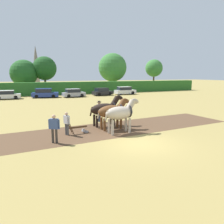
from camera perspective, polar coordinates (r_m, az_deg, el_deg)
The scene contains 20 objects.
ground_plane at distance 13.07m, azimuth 7.63°, elevation -8.20°, with size 240.00×240.00×0.00m, color #998447.
plowed_furrow_strip at distance 14.85m, azimuth -15.03°, elevation -6.22°, with size 28.36×4.49×0.01m, color brown.
hedgerow at distance 44.77m, azimuth -15.26°, elevation 5.94°, with size 69.27×1.88×2.48m, color #286023.
tree_center at distance 50.41m, azimuth -22.02°, elevation 9.35°, with size 5.69×5.69×7.06m.
tree_center_right at distance 50.43m, azimuth -17.20°, elevation 10.82°, with size 5.12×5.12×7.83m.
tree_right at distance 55.98m, azimuth 0.14°, elevation 11.55°, with size 7.06×7.06×9.22m.
tree_far_right at distance 61.80m, azimuth 10.92°, elevation 11.17°, with size 4.70×4.70×8.01m.
church_spire at distance 85.11m, azimuth -19.21°, elevation 11.65°, with size 2.20×2.20×14.29m.
draft_horse_lead_left at distance 14.95m, azimuth 2.34°, elevation -0.23°, with size 2.74×1.08×2.44m.
draft_horse_lead_right at distance 16.03m, azimuth 0.13°, elevation 0.16°, with size 2.74×1.12×2.33m.
draft_horse_trail_left at distance 17.11m, azimuth -1.74°, elevation 0.82°, with size 2.97×1.12×2.45m.
plow at distance 15.24m, azimuth -8.40°, elevation -4.36°, with size 1.53×0.49×1.13m.
farmer_at_plow at distance 14.83m, azimuth -11.76°, elevation -2.60°, with size 0.36×0.60×1.55m.
farmer_beside_team at distance 18.53m, azimuth -3.37°, elevation 0.67°, with size 0.46×0.69×1.81m.
farmer_onlooker_left at distance 13.26m, azimuth -14.88°, elevation -3.70°, with size 0.61×0.41×1.71m.
parked_car_center_left at distance 39.51m, azimuth -25.71°, elevation 4.04°, with size 4.07×2.07×1.44m.
parked_car_center at distance 39.71m, azimuth -17.15°, elevation 4.69°, with size 4.70×2.62×1.59m.
parked_car_center_right at distance 39.55m, azimuth -10.03°, elevation 4.89°, with size 4.06×2.14×1.48m.
parked_car_right at distance 42.05m, azimuth -2.56°, elevation 5.30°, with size 4.07×2.34×1.45m.
parked_car_far_right at distance 44.13m, azimuth 3.38°, elevation 5.58°, with size 4.17×1.77×1.56m.
Camera 1 is at (-6.49, -10.60, 4.03)m, focal length 35.00 mm.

